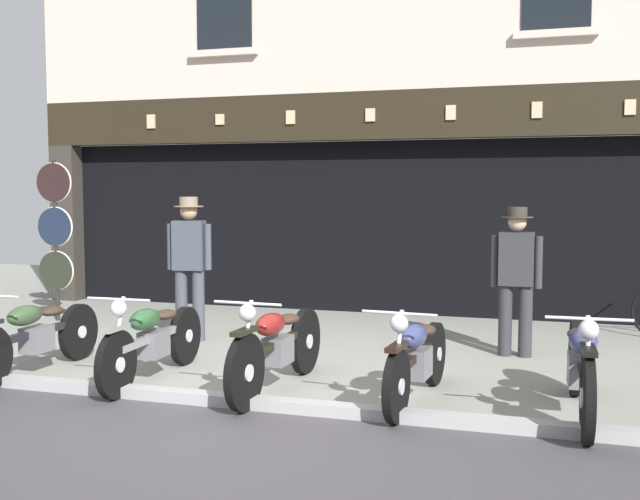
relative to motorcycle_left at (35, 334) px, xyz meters
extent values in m
cube|color=gray|center=(2.38, 4.47, -0.46)|extent=(22.99, 10.00, 0.08)
cube|color=#A19F9F|center=(2.38, -0.45, -0.41)|extent=(22.99, 0.16, 0.18)
cube|color=black|center=(2.38, 6.77, 0.88)|extent=(10.11, 4.00, 2.60)
cube|color=#332D28|center=(-2.90, 4.65, 0.88)|extent=(0.44, 0.36, 2.60)
cube|color=black|center=(2.38, 5.02, 1.01)|extent=(9.67, 0.03, 2.18)
cube|color=black|center=(2.38, 4.59, 2.53)|extent=(10.99, 0.24, 0.70)
cube|color=#C6B789|center=(-1.17, 4.45, 2.53)|extent=(0.14, 0.03, 0.22)
cube|color=#C6B789|center=(0.02, 4.45, 2.53)|extent=(0.14, 0.03, 0.16)
cube|color=#C6B789|center=(1.18, 4.45, 2.53)|extent=(0.14, 0.03, 0.20)
cube|color=#C6B789|center=(2.40, 4.45, 2.53)|extent=(0.14, 0.03, 0.19)
cube|color=#C6B789|center=(3.56, 4.45, 2.53)|extent=(0.14, 0.03, 0.21)
cube|color=#C6B789|center=(4.73, 4.45, 2.53)|extent=(0.14, 0.03, 0.22)
cube|color=#C6B789|center=(5.91, 4.45, 2.53)|extent=(0.14, 0.03, 0.20)
cube|color=black|center=(0.11, 4.45, 4.24)|extent=(0.90, 0.02, 1.30)
cube|color=beige|center=(0.11, 4.42, 3.54)|extent=(1.10, 0.12, 0.10)
cube|color=beige|center=(4.95, 4.42, 3.54)|extent=(1.10, 0.12, 0.10)
cylinder|color=black|center=(0.00, 0.72, -0.11)|extent=(0.08, 0.62, 0.62)
cylinder|color=silver|center=(0.00, 0.72, -0.11)|extent=(0.11, 0.14, 0.14)
cube|color=black|center=(0.00, 0.03, 0.01)|extent=(0.08, 1.28, 0.07)
cube|color=slate|center=(0.00, 0.03, -0.06)|extent=(0.20, 0.32, 0.26)
ellipsoid|color=#334B2D|center=(0.00, -0.14, 0.21)|extent=(0.22, 0.46, 0.20)
ellipsoid|color=#38281E|center=(0.00, 0.28, 0.19)|extent=(0.20, 0.30, 0.10)
cylinder|color=black|center=(1.27, -0.54, -0.11)|extent=(0.09, 0.62, 0.62)
cylinder|color=silver|center=(1.27, -0.54, -0.11)|extent=(0.10, 0.14, 0.14)
cylinder|color=black|center=(1.24, 0.86, -0.11)|extent=(0.10, 0.62, 0.62)
cylinder|color=silver|center=(1.24, 0.86, -0.11)|extent=(0.11, 0.14, 0.14)
cube|color=gray|center=(1.25, 0.16, 0.01)|extent=(0.10, 1.29, 0.07)
cube|color=slate|center=(1.25, 0.16, -0.06)|extent=(0.21, 0.33, 0.26)
ellipsoid|color=#274F2C|center=(1.26, -0.01, 0.21)|extent=(0.23, 0.47, 0.20)
ellipsoid|color=#38281E|center=(1.25, 0.41, 0.19)|extent=(0.21, 0.31, 0.10)
cube|color=gray|center=(1.27, -0.54, 0.22)|extent=(0.11, 0.36, 0.04)
sphere|color=silver|center=(1.27, -0.48, 0.39)|extent=(0.15, 0.15, 0.15)
cylinder|color=silver|center=(1.27, -0.48, 0.47)|extent=(0.62, 0.04, 0.02)
cylinder|color=silver|center=(1.27, -0.50, 0.18)|extent=(0.04, 0.25, 0.61)
cylinder|color=black|center=(2.52, -0.55, -0.08)|extent=(0.10, 0.67, 0.66)
cylinder|color=silver|center=(2.52, -0.55, -0.08)|extent=(0.11, 0.15, 0.15)
cylinder|color=black|center=(2.59, 0.85, -0.08)|extent=(0.11, 0.67, 0.66)
cylinder|color=silver|center=(2.59, 0.85, -0.08)|extent=(0.12, 0.15, 0.15)
cube|color=black|center=(2.55, 0.15, 0.04)|extent=(0.14, 1.30, 0.07)
cube|color=slate|center=(2.55, 0.15, -0.03)|extent=(0.22, 0.33, 0.26)
ellipsoid|color=maroon|center=(2.55, -0.02, 0.24)|extent=(0.24, 0.47, 0.20)
ellipsoid|color=#38281E|center=(2.57, 0.40, 0.22)|extent=(0.22, 0.31, 0.10)
cube|color=black|center=(2.52, -0.55, 0.27)|extent=(0.12, 0.36, 0.04)
sphere|color=silver|center=(2.52, -0.49, 0.42)|extent=(0.15, 0.15, 0.15)
cylinder|color=silver|center=(2.52, -0.49, 0.50)|extent=(0.62, 0.06, 0.02)
cylinder|color=silver|center=(2.52, -0.51, 0.21)|extent=(0.05, 0.24, 0.62)
cylinder|color=black|center=(3.80, -0.50, -0.12)|extent=(0.12, 0.60, 0.60)
cylinder|color=silver|center=(3.80, -0.50, -0.12)|extent=(0.11, 0.14, 0.13)
cylinder|color=black|center=(3.91, 0.80, -0.12)|extent=(0.13, 0.60, 0.60)
cylinder|color=silver|center=(3.91, 0.80, -0.12)|extent=(0.12, 0.14, 0.13)
cube|color=black|center=(3.86, 0.15, 0.00)|extent=(0.17, 1.20, 0.07)
cube|color=slate|center=(3.86, 0.15, -0.07)|extent=(0.23, 0.34, 0.26)
ellipsoid|color=navy|center=(3.85, -0.01, 0.20)|extent=(0.26, 0.48, 0.20)
ellipsoid|color=#38281E|center=(3.88, 0.38, 0.18)|extent=(0.22, 0.32, 0.10)
cube|color=black|center=(3.80, -0.50, 0.20)|extent=(0.13, 0.37, 0.04)
sphere|color=silver|center=(3.81, -0.44, 0.38)|extent=(0.15, 0.15, 0.15)
cylinder|color=silver|center=(3.81, -0.44, 0.46)|extent=(0.62, 0.08, 0.02)
cylinder|color=silver|center=(3.81, -0.46, 0.17)|extent=(0.06, 0.24, 0.62)
cylinder|color=black|center=(5.24, -0.57, -0.08)|extent=(0.09, 0.68, 0.68)
cylinder|color=silver|center=(5.24, -0.57, -0.08)|extent=(0.11, 0.15, 0.15)
cylinder|color=black|center=(5.19, 0.81, -0.08)|extent=(0.10, 0.68, 0.68)
cylinder|color=silver|center=(5.19, 0.81, -0.08)|extent=(0.12, 0.15, 0.15)
cube|color=black|center=(5.21, 0.12, 0.04)|extent=(0.12, 1.27, 0.07)
cube|color=slate|center=(5.21, 0.12, -0.03)|extent=(0.21, 0.33, 0.26)
ellipsoid|color=navy|center=(5.22, -0.05, 0.24)|extent=(0.24, 0.47, 0.20)
ellipsoid|color=#38281E|center=(5.21, 0.36, 0.22)|extent=(0.21, 0.31, 0.10)
cube|color=black|center=(5.24, -0.57, 0.28)|extent=(0.11, 0.36, 0.04)
sphere|color=silver|center=(5.24, -0.51, 0.42)|extent=(0.15, 0.15, 0.15)
cylinder|color=silver|center=(5.24, -0.51, 0.50)|extent=(0.62, 0.05, 0.02)
cylinder|color=silver|center=(5.24, -0.53, 0.21)|extent=(0.05, 0.27, 0.61)
cylinder|color=#3D424C|center=(0.81, 2.05, 0.04)|extent=(0.15, 0.15, 0.90)
cylinder|color=#3D424C|center=(0.59, 2.02, 0.04)|extent=(0.15, 0.15, 0.90)
cube|color=#3D424C|center=(0.70, 2.04, 0.77)|extent=(0.41, 0.28, 0.61)
cube|color=silver|center=(0.68, 2.15, 0.84)|extent=(0.14, 0.04, 0.34)
cube|color=brown|center=(0.68, 2.16, 0.83)|extent=(0.05, 0.02, 0.32)
cylinder|color=#3D424C|center=(0.93, 2.07, 0.75)|extent=(0.09, 0.09, 0.56)
cylinder|color=#3D424C|center=(0.47, 2.00, 0.75)|extent=(0.09, 0.09, 0.56)
sphere|color=tan|center=(0.70, 2.04, 1.19)|extent=(0.21, 0.21, 0.21)
cylinder|color=#7F705B|center=(0.70, 2.04, 1.25)|extent=(0.36, 0.36, 0.01)
cylinder|color=#7F705B|center=(0.70, 2.04, 1.31)|extent=(0.22, 0.22, 0.12)
cylinder|color=#2D2D33|center=(4.70, 2.31, 0.00)|extent=(0.15, 0.15, 0.82)
cylinder|color=#2D2D33|center=(4.48, 2.31, 0.00)|extent=(0.15, 0.15, 0.82)
cube|color=#2D2D33|center=(4.59, 2.31, 0.68)|extent=(0.38, 0.22, 0.60)
cube|color=silver|center=(4.59, 2.42, 0.75)|extent=(0.14, 0.02, 0.33)
cube|color=#47234C|center=(4.59, 2.44, 0.74)|extent=(0.05, 0.01, 0.31)
cylinder|color=#2D2D33|center=(4.83, 2.31, 0.65)|extent=(0.09, 0.09, 0.58)
cylinder|color=#2D2D33|center=(4.36, 2.31, 0.65)|extent=(0.09, 0.09, 0.58)
sphere|color=tan|center=(4.59, 2.31, 1.09)|extent=(0.20, 0.20, 0.20)
cylinder|color=#332D28|center=(4.59, 2.31, 1.15)|extent=(0.35, 0.35, 0.01)
cylinder|color=#332D28|center=(4.59, 2.31, 1.20)|extent=(0.21, 0.21, 0.11)
cylinder|color=#232328|center=(-1.78, 2.79, 0.73)|extent=(0.06, 0.06, 2.29)
cylinder|color=black|center=(-1.78, 2.77, 1.56)|extent=(0.54, 0.03, 0.54)
torus|color=beige|center=(-1.78, 2.78, 1.56)|extent=(0.57, 0.04, 0.57)
cylinder|color=#192338|center=(-1.78, 2.77, 0.93)|extent=(0.54, 0.03, 0.54)
torus|color=silver|center=(-1.78, 2.78, 0.93)|extent=(0.57, 0.04, 0.57)
cylinder|color=#23281E|center=(-1.78, 2.77, 0.31)|extent=(0.54, 0.03, 0.54)
torus|color=beige|center=(-1.78, 2.78, 0.31)|extent=(0.57, 0.04, 0.57)
cube|color=beige|center=(3.94, 4.87, 1.33)|extent=(0.70, 0.02, 0.89)
cube|color=#1E3323|center=(3.94, 4.85, 1.68)|extent=(0.70, 0.01, 0.20)
camera|label=1|loc=(4.96, -6.34, 1.45)|focal=42.42mm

